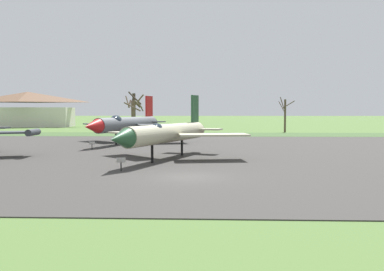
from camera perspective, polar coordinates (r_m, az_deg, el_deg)
name	(u,v)px	position (r m, az deg, el deg)	size (l,w,h in m)	color
ground_plane	(189,178)	(26.41, -0.43, -5.53)	(600.00, 600.00, 0.00)	#4C6B33
asphalt_apron	(196,153)	(41.49, 0.58, -2.27)	(107.23, 50.68, 0.05)	#383533
grass_verge_strip	(202,135)	(72.74, 1.34, 0.13)	(167.23, 12.00, 0.06)	#3C572D
jet_fighter_front_left	(126,124)	(53.22, -8.62, 1.55)	(14.58, 17.76, 6.00)	#565B60
info_placard_front_left	(92,145)	(45.74, -12.94, -1.17)	(0.59, 0.24, 0.88)	black
jet_fighter_rear_center	(166,133)	(35.57, -3.38, 0.34)	(12.49, 15.55, 5.49)	#B7B293
info_placard_rear_center	(121,163)	(29.15, -9.25, -3.52)	(0.62, 0.33, 0.95)	black
bare_tree_far_left	(134,111)	(80.91, -7.52, 3.21)	(2.64, 2.67, 7.52)	#42382D
bare_tree_left_of_center	(133,113)	(78.09, -7.69, 2.90)	(3.45, 3.69, 6.93)	brown
bare_tree_center	(285,114)	(82.66, 12.04, 2.77)	(3.06, 3.06, 6.54)	brown
visitor_building	(28,110)	(115.52, -20.64, 3.18)	(22.84, 12.68, 8.65)	beige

